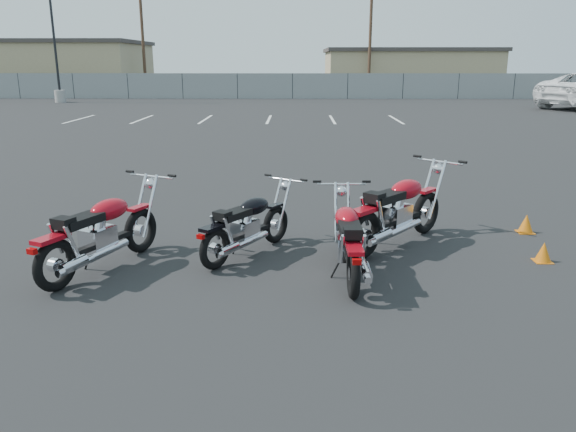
{
  "coord_description": "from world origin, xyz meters",
  "views": [
    {
      "loc": [
        0.31,
        -6.7,
        2.68
      ],
      "look_at": [
        0.2,
        0.6,
        0.65
      ],
      "focal_mm": 35.0,
      "sensor_mm": 36.0,
      "label": 1
    }
  ],
  "objects_px": {
    "motorcycle_second_black": "(247,225)",
    "motorcycle_third_red": "(398,211)",
    "motorcycle_rear_red": "(348,240)",
    "motorcycle_front_red": "(101,233)"
  },
  "relations": [
    {
      "from": "motorcycle_front_red",
      "to": "motorcycle_third_red",
      "type": "relative_size",
      "value": 1.07
    },
    {
      "from": "motorcycle_second_black",
      "to": "motorcycle_third_red",
      "type": "height_order",
      "value": "motorcycle_third_red"
    },
    {
      "from": "motorcycle_third_red",
      "to": "motorcycle_second_black",
      "type": "bearing_deg",
      "value": -167.73
    },
    {
      "from": "motorcycle_third_red",
      "to": "motorcycle_rear_red",
      "type": "bearing_deg",
      "value": -124.29
    },
    {
      "from": "motorcycle_front_red",
      "to": "motorcycle_rear_red",
      "type": "xyz_separation_m",
      "value": [
        3.21,
        -0.15,
        -0.04
      ]
    },
    {
      "from": "motorcycle_front_red",
      "to": "motorcycle_second_black",
      "type": "relative_size",
      "value": 1.2
    },
    {
      "from": "motorcycle_second_black",
      "to": "motorcycle_third_red",
      "type": "xyz_separation_m",
      "value": [
        2.2,
        0.48,
        0.09
      ]
    },
    {
      "from": "motorcycle_front_red",
      "to": "motorcycle_rear_red",
      "type": "distance_m",
      "value": 3.22
    },
    {
      "from": "motorcycle_second_black",
      "to": "motorcycle_third_red",
      "type": "relative_size",
      "value": 0.89
    },
    {
      "from": "motorcycle_second_black",
      "to": "motorcycle_rear_red",
      "type": "distance_m",
      "value": 1.55
    }
  ]
}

